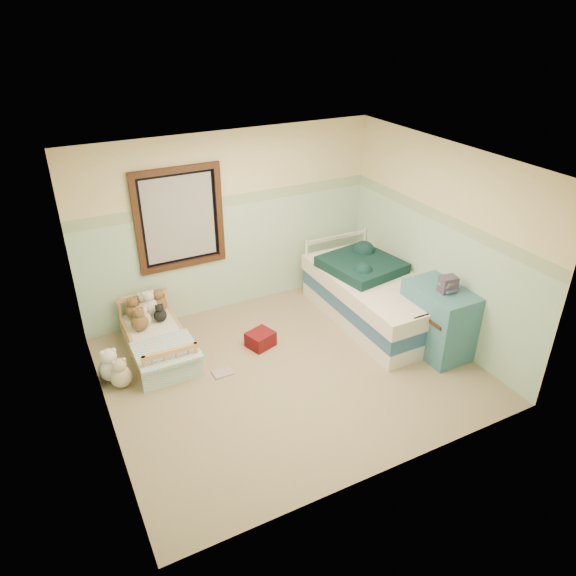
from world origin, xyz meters
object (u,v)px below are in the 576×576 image
twin_bed_frame (374,313)px  floor_book (222,373)px  plush_floor_cream (111,369)px  dresser (438,320)px  plush_floor_tan (121,377)px  red_pillow (260,339)px  toddler_bed_frame (159,348)px

twin_bed_frame → floor_book: 2.32m
plush_floor_cream → dresser: size_ratio=0.32×
plush_floor_tan → red_pillow: size_ratio=0.79×
plush_floor_tan → twin_bed_frame: (3.42, -0.13, -0.02)m
floor_book → dresser: bearing=-17.1°
toddler_bed_frame → dresser: size_ratio=1.51×
twin_bed_frame → red_pillow: bearing=175.4°
toddler_bed_frame → plush_floor_cream: (-0.62, -0.26, 0.06)m
dresser → floor_book: size_ratio=3.82×
twin_bed_frame → dresser: (0.27, -0.94, 0.33)m
twin_bed_frame → dresser: dresser is taller
twin_bed_frame → floor_book: (-2.31, -0.18, -0.10)m
plush_floor_tan → dresser: size_ratio=0.29×
toddler_bed_frame → floor_book: bearing=-53.0°
toddler_bed_frame → dresser: (3.14, -1.50, 0.35)m
toddler_bed_frame → dresser: bearing=-25.5°
dresser → red_pillow: (-1.93, 1.07, -0.34)m
plush_floor_cream → red_pillow: (1.83, -0.17, -0.04)m
plush_floor_cream → red_pillow: size_ratio=0.88×
plush_floor_cream → twin_bed_frame: size_ratio=0.13×
plush_floor_tan → twin_bed_frame: bearing=-2.2°
twin_bed_frame → red_pillow: (-1.67, 0.13, -0.01)m
plush_floor_tan → floor_book: size_ratio=1.09×
dresser → red_pillow: bearing=151.0°
plush_floor_cream → twin_bed_frame: (3.50, -0.31, -0.03)m
plush_floor_cream → dresser: (3.77, -1.24, 0.30)m
toddler_bed_frame → plush_floor_tan: size_ratio=5.27×
plush_floor_tan → red_pillow: bearing=0.2°
twin_bed_frame → floor_book: size_ratio=9.33×
twin_bed_frame → toddler_bed_frame: bearing=168.9°
dresser → toddler_bed_frame: bearing=154.5°
plush_floor_tan → dresser: (3.69, -1.07, 0.31)m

